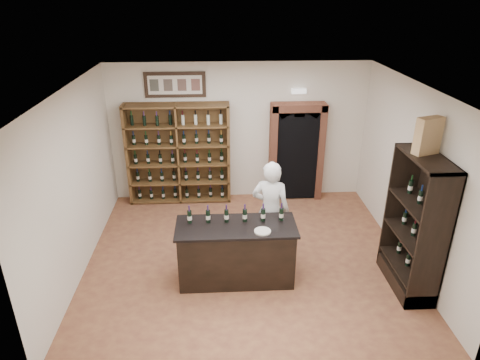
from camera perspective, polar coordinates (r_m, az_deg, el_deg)
The scene contains 20 objects.
floor at distance 7.71m, azimuth 0.80°, elevation -10.19°, with size 5.50×5.50×0.00m, color #97633C.
ceiling at distance 6.50m, azimuth 0.96°, elevation 12.16°, with size 5.50×5.50×0.00m, color white.
wall_back at distance 9.30m, azimuth -0.18°, elevation 6.37°, with size 5.50×0.04×3.00m, color beige.
wall_left at distance 7.33m, azimuth -21.13°, elevation -0.47°, with size 0.04×5.00×3.00m, color beige.
wall_right at distance 7.66m, azimuth 21.87°, elevation 0.47°, with size 0.04×5.00×3.00m, color beige.
wine_shelf at distance 9.30m, azimuth -8.16°, elevation 3.51°, with size 2.20×0.38×2.20m.
framed_picture at distance 9.03m, azimuth -8.65°, elevation 12.45°, with size 1.25×0.04×0.52m, color black.
arched_doorway at distance 9.40m, azimuth 7.52°, elevation 4.02°, with size 1.17×0.35×2.17m.
emergency_light at distance 9.13m, azimuth 7.86°, elevation 11.67°, with size 0.30×0.10×0.10m, color white.
tasting_counter at distance 6.93m, azimuth -0.51°, elevation -9.69°, with size 1.88×0.78×1.00m.
counter_bottle_0 at distance 6.72m, azimuth -6.75°, elevation -4.88°, with size 0.07×0.07×0.30m.
counter_bottle_1 at distance 6.71m, azimuth -4.28°, elevation -4.83°, with size 0.07×0.07×0.30m.
counter_bottle_2 at distance 6.71m, azimuth -1.82°, elevation -4.78°, with size 0.07×0.07×0.30m.
counter_bottle_3 at distance 6.72m, azimuth 0.65°, elevation -4.72°, with size 0.07×0.07×0.30m.
counter_bottle_4 at distance 6.74m, azimuth 3.10°, elevation -4.65°, with size 0.07×0.07×0.30m.
counter_bottle_5 at distance 6.78m, azimuth 5.53°, elevation -4.57°, with size 0.07×0.07×0.30m.
side_cabinet at distance 7.17m, azimuth 22.12°, elevation -7.95°, with size 0.48×1.20×2.20m.
shopkeeper at distance 7.33m, azimuth 4.09°, elevation -4.05°, with size 0.65×0.43×1.79m, color silver.
plate at distance 6.50m, azimuth 3.03°, elevation -6.84°, with size 0.25×0.25×0.02m, color beige.
wine_crate at distance 6.58m, azimuth 23.78°, elevation 5.42°, with size 0.38×0.16×0.53m, color tan.
Camera 1 is at (-0.45, -6.33, 4.37)m, focal length 32.00 mm.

